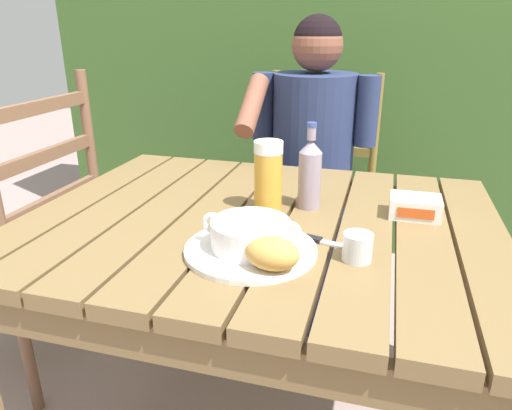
{
  "coord_description": "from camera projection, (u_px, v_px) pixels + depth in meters",
  "views": [
    {
      "loc": [
        0.29,
        -1.06,
        1.18
      ],
      "look_at": [
        0.02,
        -0.1,
        0.79
      ],
      "focal_mm": 32.84,
      "sensor_mm": 36.0,
      "label": 1
    }
  ],
  "objects": [
    {
      "name": "hedge_backdrop",
      "position": [
        332.0,
        3.0,
        2.55
      ],
      "size": [
        3.12,
        0.94,
        2.93
      ],
      "color": "#375825",
      "rests_on": "ground_plane"
    },
    {
      "name": "person_eating",
      "position": [
        310.0,
        151.0,
        1.83
      ],
      "size": [
        0.48,
        0.47,
        1.22
      ],
      "color": "navy",
      "rests_on": "ground_plane"
    },
    {
      "name": "beer_glass",
      "position": [
        268.0,
        176.0,
        1.2
      ],
      "size": [
        0.07,
        0.07,
        0.19
      ],
      "color": "gold",
      "rests_on": "dining_table"
    },
    {
      "name": "table_knife",
      "position": [
        320.0,
        241.0,
        1.05
      ],
      "size": [
        0.16,
        0.05,
        0.01
      ],
      "color": "silver",
      "rests_on": "dining_table"
    },
    {
      "name": "dining_table",
      "position": [
        260.0,
        249.0,
        1.23
      ],
      "size": [
        1.18,
        0.94,
        0.72
      ],
      "color": "brown",
      "rests_on": "ground_plane"
    },
    {
      "name": "water_glass_small",
      "position": [
        358.0,
        247.0,
        0.96
      ],
      "size": [
        0.06,
        0.06,
        0.06
      ],
      "color": "silver",
      "rests_on": "dining_table"
    },
    {
      "name": "bread_roll",
      "position": [
        272.0,
        253.0,
        0.91
      ],
      "size": [
        0.12,
        0.09,
        0.06
      ],
      "color": "#C79144",
      "rests_on": "serving_plate"
    },
    {
      "name": "chair_near_diner",
      "position": [
        316.0,
        191.0,
        2.09
      ],
      "size": [
        0.49,
        0.45,
        0.99
      ],
      "color": "brown",
      "rests_on": "ground_plane"
    },
    {
      "name": "serving_plate",
      "position": [
        251.0,
        250.0,
        1.0
      ],
      "size": [
        0.29,
        0.29,
        0.01
      ],
      "color": "white",
      "rests_on": "dining_table"
    },
    {
      "name": "beer_bottle",
      "position": [
        310.0,
        173.0,
        1.22
      ],
      "size": [
        0.06,
        0.06,
        0.23
      ],
      "color": "gray",
      "rests_on": "dining_table"
    },
    {
      "name": "soup_bowl",
      "position": [
        251.0,
        234.0,
        0.99
      ],
      "size": [
        0.22,
        0.17,
        0.07
      ],
      "color": "white",
      "rests_on": "serving_plate"
    },
    {
      "name": "butter_tub",
      "position": [
        415.0,
        207.0,
        1.19
      ],
      "size": [
        0.13,
        0.1,
        0.05
      ],
      "color": "white",
      "rests_on": "dining_table"
    },
    {
      "name": "chair_far_side",
      "position": [
        29.0,
        240.0,
        1.6
      ],
      "size": [
        0.4,
        0.49,
        1.04
      ],
      "color": "brown",
      "rests_on": "ground_plane"
    }
  ]
}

